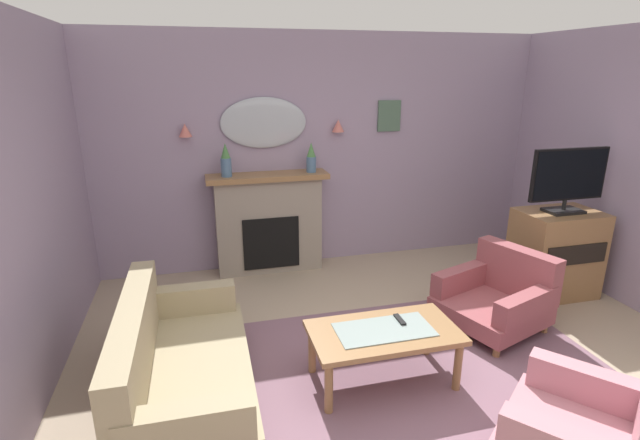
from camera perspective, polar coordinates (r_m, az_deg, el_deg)
floor at (r=3.77m, az=12.50°, el=-20.89°), size 6.25×6.58×0.10m
wall_back at (r=5.70m, az=0.46°, el=8.22°), size 6.25×0.10×2.69m
patterned_rug at (r=3.88m, az=11.17°, el=-18.54°), size 3.20×2.40×0.01m
fireplace at (r=5.53m, az=-6.13°, el=-0.46°), size 1.36×0.36×1.16m
mantel_vase_centre at (r=5.27m, az=-11.22°, el=6.92°), size 0.12×0.12×0.36m
mantel_vase_right at (r=5.41m, az=-1.06°, el=7.42°), size 0.11×0.11×0.34m
wall_mirror at (r=5.43m, az=-6.76°, el=11.50°), size 0.96×0.06×0.56m
wall_sconce_left at (r=5.34m, az=-15.87°, el=10.32°), size 0.14×0.14×0.14m
wall_sconce_right at (r=5.57m, az=2.19°, el=11.24°), size 0.14×0.14×0.14m
framed_picture at (r=5.84m, az=8.29°, el=12.25°), size 0.28×0.03×0.36m
coffee_table at (r=3.66m, az=7.65°, el=-13.69°), size 1.10×0.60×0.45m
tv_remote at (r=3.75m, az=9.53°, el=-11.73°), size 0.04×0.16×0.02m
floral_couch at (r=3.63m, az=-17.16°, el=-15.86°), size 0.88×1.73×0.76m
armchair_by_coffee_table at (r=4.69m, az=20.57°, el=-8.42°), size 1.04×1.03×0.71m
armchair_in_corner at (r=3.36m, az=30.34°, el=-21.03°), size 1.14×1.14×0.71m
tv_cabinet at (r=5.53m, az=26.35°, el=-3.56°), size 0.80×0.57×0.90m
tv_flatscreen at (r=5.31m, az=27.64°, el=4.41°), size 0.84×0.24×0.65m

